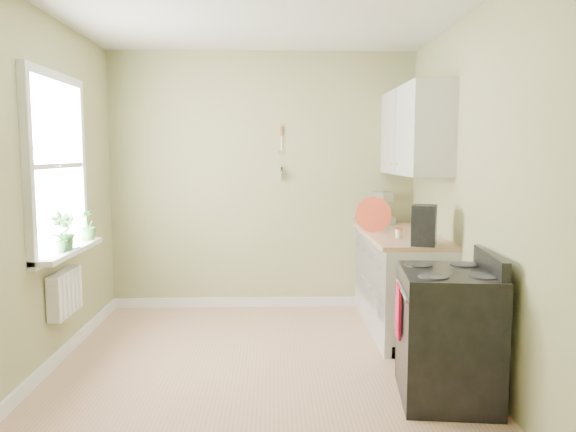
{
  "coord_description": "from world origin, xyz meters",
  "views": [
    {
      "loc": [
        0.11,
        -4.13,
        1.65
      ],
      "look_at": [
        0.24,
        0.55,
        1.12
      ],
      "focal_mm": 35.0,
      "sensor_mm": 36.0,
      "label": 1
    }
  ],
  "objects_px": {
    "stand_mixer": "(381,208)",
    "stove": "(448,334)",
    "coffee_maker": "(424,226)",
    "kettle": "(362,216)"
  },
  "relations": [
    {
      "from": "stand_mixer",
      "to": "stove",
      "type": "bearing_deg",
      "value": -89.26
    },
    {
      "from": "coffee_maker",
      "to": "kettle",
      "type": "bearing_deg",
      "value": 100.8
    },
    {
      "from": "stand_mixer",
      "to": "coffee_maker",
      "type": "height_order",
      "value": "stand_mixer"
    },
    {
      "from": "kettle",
      "to": "stove",
      "type": "bearing_deg",
      "value": -84.2
    },
    {
      "from": "stove",
      "to": "kettle",
      "type": "xyz_separation_m",
      "value": [
        -0.23,
        2.24,
        0.55
      ]
    },
    {
      "from": "stand_mixer",
      "to": "coffee_maker",
      "type": "bearing_deg",
      "value": -87.13
    },
    {
      "from": "kettle",
      "to": "coffee_maker",
      "type": "bearing_deg",
      "value": -79.2
    },
    {
      "from": "stove",
      "to": "coffee_maker",
      "type": "xyz_separation_m",
      "value": [
        0.04,
        0.82,
        0.62
      ]
    },
    {
      "from": "stove",
      "to": "kettle",
      "type": "distance_m",
      "value": 2.32
    },
    {
      "from": "stove",
      "to": "stand_mixer",
      "type": "relative_size",
      "value": 2.65
    }
  ]
}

